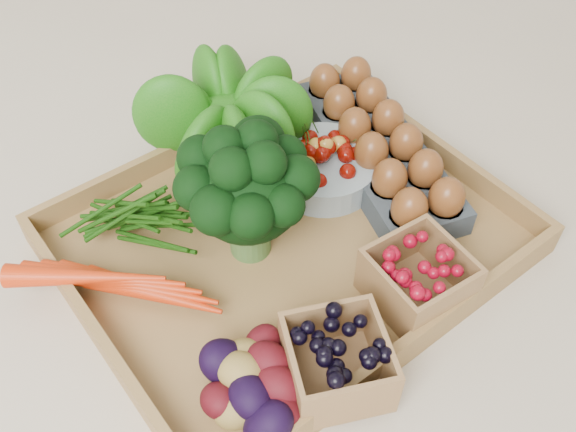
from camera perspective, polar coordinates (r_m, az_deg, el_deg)
ground at (r=0.86m, az=0.00°, el=-2.66°), size 4.00×4.00×0.00m
tray at (r=0.86m, az=0.00°, el=-2.34°), size 0.55×0.45×0.01m
carrots at (r=0.80m, az=-14.52°, el=-5.89°), size 0.20×0.14×0.05m
lettuce at (r=0.92m, az=-5.41°, el=9.28°), size 0.17×0.17×0.17m
broccoli at (r=0.79m, az=-3.55°, el=0.32°), size 0.18×0.18×0.14m
cherry_bowl at (r=0.92m, az=3.19°, el=4.26°), size 0.15×0.15×0.04m
egg_carton at (r=0.95m, az=7.95°, el=5.59°), size 0.22×0.36×0.04m
potatoes at (r=0.69m, az=-2.56°, el=-14.19°), size 0.14×0.14×0.08m
punnet_blackberry at (r=0.71m, az=4.38°, el=-12.78°), size 0.14×0.14×0.07m
punnet_raspberry at (r=0.78m, az=11.47°, el=-5.45°), size 0.12×0.12×0.07m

